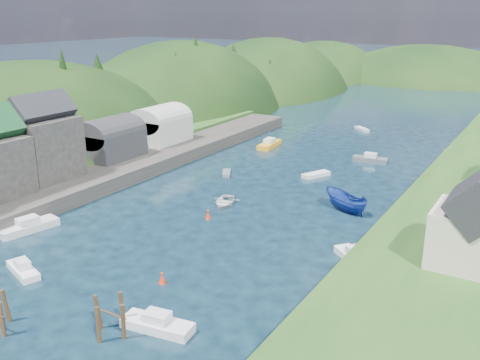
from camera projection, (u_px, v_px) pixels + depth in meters
The scene contains 12 objects.
ground at pixel (313, 167), 83.08m from camera, with size 600.00×600.00×0.00m, color black.
hillside_left at pixel (181, 147), 128.06m from camera, with size 44.00×245.56×52.00m.
far_hills at pixel (458, 112), 186.86m from camera, with size 103.00×68.00×44.00m.
hill_trees at pixel (353, 85), 91.43m from camera, with size 91.37×146.57×12.46m.
quay_left at pixel (52, 189), 70.14m from camera, with size 12.00×110.00×2.00m, color #2D2B28.
terrace_left_grass at pixel (17, 179), 73.50m from camera, with size 12.00×110.00×2.50m, color #234719.
boat_sheds at pixel (136, 129), 85.30m from camera, with size 7.00×21.00×7.50m.
terrace_right at pixel (476, 210), 62.26m from camera, with size 16.00×120.00×2.40m, color #234719.
piling_cluster_far at pixel (111, 320), 40.25m from camera, with size 3.06×2.87×3.53m.
channel_buoy_near at pixel (162, 278), 47.94m from camera, with size 0.70×0.70×1.10m.
channel_buoy_far at pixel (208, 215), 62.74m from camera, with size 0.70×0.70×1.10m.
moored_boats at pixel (256, 210), 63.71m from camera, with size 37.91×94.83×2.50m.
Camera 1 is at (31.46, -24.10, 23.55)m, focal length 40.00 mm.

